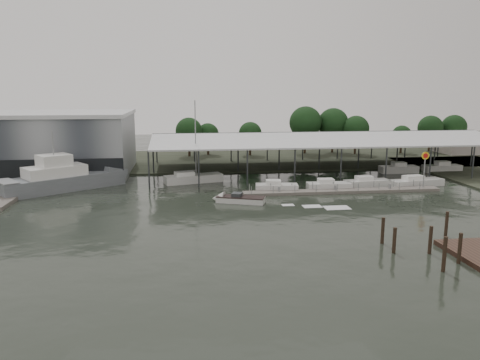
{
  "coord_description": "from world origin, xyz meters",
  "views": [
    {
      "loc": [
        -7.13,
        -51.66,
        14.25
      ],
      "look_at": [
        0.35,
        8.14,
        2.5
      ],
      "focal_mm": 35.0,
      "sensor_mm": 36.0,
      "label": 1
    }
  ],
  "objects": [
    {
      "name": "floating_dock",
      "position": [
        15.0,
        10.0,
        0.2
      ],
      "size": [
        28.0,
        2.0,
        1.4
      ],
      "color": "#68645B",
      "rests_on": "ground"
    },
    {
      "name": "land_strip_far",
      "position": [
        0.0,
        42.0,
        0.1
      ],
      "size": [
        140.0,
        30.0,
        0.3
      ],
      "color": "#3A3F2F",
      "rests_on": "ground"
    },
    {
      "name": "moored_cruiser_2",
      "position": [
        19.9,
        13.26,
        0.61
      ],
      "size": [
        6.95,
        2.88,
        1.7
      ],
      "rotation": [
        0.0,
        0.0,
        0.1
      ],
      "color": "silver",
      "rests_on": "ground"
    },
    {
      "name": "moored_cruiser_1",
      "position": [
        13.64,
        11.92,
        0.61
      ],
      "size": [
        6.35,
        2.44,
        1.7
      ],
      "rotation": [
        0.0,
        0.0,
        -0.04
      ],
      "color": "silver",
      "rests_on": "ground"
    },
    {
      "name": "grey_trawler",
      "position": [
        -24.15,
        16.93,
        1.58
      ],
      "size": [
        17.28,
        14.35,
        8.84
      ],
      "rotation": [
        0.0,
        0.0,
        0.63
      ],
      "color": "slate",
      "rests_on": "ground"
    },
    {
      "name": "horizon_tree_line",
      "position": [
        25.15,
        48.16,
        5.95
      ],
      "size": [
        66.04,
        9.17,
        10.58
      ],
      "color": "black",
      "rests_on": "ground"
    },
    {
      "name": "trawler_dock",
      "position": [
        -30.0,
        14.0,
        0.25
      ],
      "size": [
        3.0,
        18.0,
        0.5
      ],
      "color": "#68645B",
      "rests_on": "ground"
    },
    {
      "name": "white_sailboat",
      "position": [
        -5.62,
        19.78,
        0.65
      ],
      "size": [
        9.3,
        4.83,
        12.79
      ],
      "rotation": [
        0.0,
        0.0,
        0.26
      ],
      "color": "silver",
      "rests_on": "ground"
    },
    {
      "name": "mooring_pilings",
      "position": [
        14.03,
        -14.7,
        0.98
      ],
      "size": [
        7.49,
        8.79,
        3.49
      ],
      "color": "black",
      "rests_on": "ground"
    },
    {
      "name": "storage_warehouse",
      "position": [
        -28.0,
        29.94,
        5.29
      ],
      "size": [
        24.5,
        20.5,
        10.5
      ],
      "color": "gray",
      "rests_on": "ground"
    },
    {
      "name": "covered_boat_shed",
      "position": [
        17.0,
        28.0,
        6.13
      ],
      "size": [
        58.24,
        24.0,
        6.96
      ],
      "color": "silver",
      "rests_on": "ground"
    },
    {
      "name": "speedboat_underway",
      "position": [
        -0.37,
        6.1,
        0.39
      ],
      "size": [
        17.16,
        7.64,
        2.0
      ],
      "rotation": [
        0.0,
        0.0,
        2.79
      ],
      "color": "silver",
      "rests_on": "ground"
    },
    {
      "name": "distant_commercial_buildings",
      "position": [
        59.03,
        44.69,
        1.84
      ],
      "size": [
        22.0,
        8.0,
        4.0
      ],
      "color": "#A0958C",
      "rests_on": "ground"
    },
    {
      "name": "moored_cruiser_0",
      "position": [
        5.97,
        11.84,
        0.61
      ],
      "size": [
        6.17,
        2.93,
        1.7
      ],
      "rotation": [
        0.0,
        0.0,
        -0.13
      ],
      "color": "silver",
      "rests_on": "ground"
    },
    {
      "name": "moored_cruiser_3",
      "position": [
        27.32,
        12.76,
        0.61
      ],
      "size": [
        8.79,
        3.77,
        1.7
      ],
      "rotation": [
        0.0,
        0.0,
        0.19
      ],
      "color": "silver",
      "rests_on": "ground"
    },
    {
      "name": "shell_fuel_sign",
      "position": [
        27.0,
        9.99,
        3.93
      ],
      "size": [
        1.1,
        0.18,
        5.55
      ],
      "color": "gray",
      "rests_on": "ground"
    },
    {
      "name": "ground",
      "position": [
        0.0,
        0.0,
        0.0
      ],
      "size": [
        200.0,
        200.0,
        0.0
      ],
      "primitive_type": "plane",
      "color": "#242A22",
      "rests_on": "ground"
    }
  ]
}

